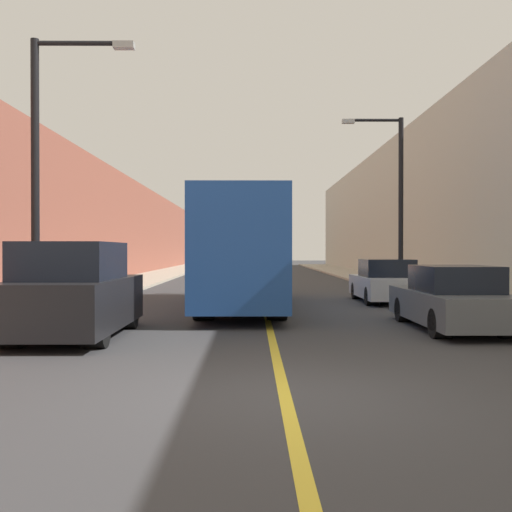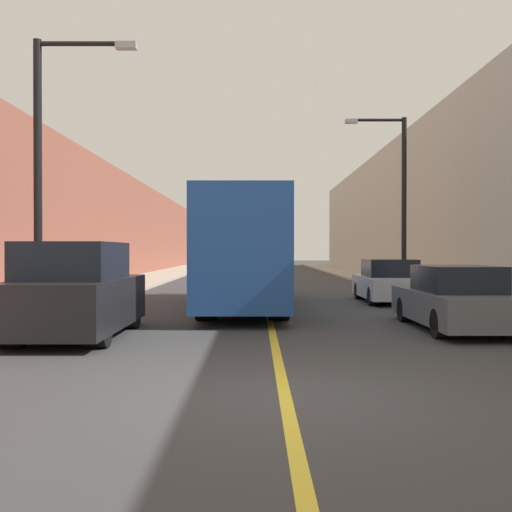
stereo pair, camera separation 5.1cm
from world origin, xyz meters
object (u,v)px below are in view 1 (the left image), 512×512
(bus, at_px, (242,250))
(parked_suv_left, at_px, (74,294))
(car_right_near, at_px, (452,300))
(street_lamp_left, at_px, (45,159))
(car_right_mid, at_px, (386,283))
(street_lamp_right, at_px, (395,192))

(bus, distance_m, parked_suv_left, 7.33)
(parked_suv_left, height_order, car_right_near, parked_suv_left)
(car_right_near, bearing_deg, bus, 133.12)
(parked_suv_left, relative_size, street_lamp_left, 0.66)
(car_right_near, height_order, car_right_mid, car_right_mid)
(street_lamp_left, bearing_deg, car_right_near, -5.20)
(car_right_mid, bearing_deg, street_lamp_left, -146.89)
(car_right_near, bearing_deg, street_lamp_left, 174.80)
(bus, height_order, street_lamp_left, street_lamp_left)
(car_right_near, xyz_separation_m, car_right_mid, (0.08, 7.17, 0.01))
(bus, relative_size, street_lamp_left, 1.59)
(bus, distance_m, car_right_mid, 5.46)
(bus, distance_m, street_lamp_left, 6.77)
(car_right_near, xyz_separation_m, street_lamp_right, (1.25, 10.63, 3.51))
(car_right_mid, bearing_deg, street_lamp_right, 71.32)
(car_right_near, bearing_deg, parked_suv_left, -171.50)
(car_right_near, distance_m, car_right_mid, 7.17)
(parked_suv_left, relative_size, car_right_near, 0.96)
(street_lamp_left, relative_size, street_lamp_right, 0.96)
(car_right_near, bearing_deg, car_right_mid, 89.33)
(street_lamp_right, bearing_deg, street_lamp_left, -137.98)
(car_right_near, distance_m, street_lamp_right, 11.27)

